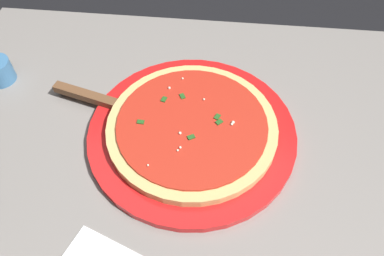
# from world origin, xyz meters

# --- Properties ---
(restaurant_table) EXTENTS (1.04, 0.74, 0.74)m
(restaurant_table) POSITION_xyz_m (0.00, 0.00, 0.60)
(restaurant_table) COLOR black
(restaurant_table) RESTS_ON ground_plane
(serving_plate) EXTENTS (0.36, 0.36, 0.01)m
(serving_plate) POSITION_xyz_m (-0.04, 0.04, 0.75)
(serving_plate) COLOR red
(serving_plate) RESTS_ON restaurant_table
(pizza) EXTENTS (0.29, 0.29, 0.02)m
(pizza) POSITION_xyz_m (-0.04, 0.04, 0.76)
(pizza) COLOR #DBB26B
(pizza) RESTS_ON serving_plate
(pizza_server) EXTENTS (0.22, 0.10, 0.01)m
(pizza_server) POSITION_xyz_m (-0.20, 0.08, 0.76)
(pizza_server) COLOR silver
(pizza_server) RESTS_ON serving_plate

